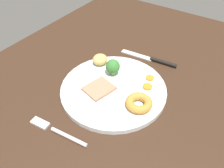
{
  "coord_description": "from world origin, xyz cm",
  "views": [
    {
      "loc": [
        -34.95,
        -24.25,
        46.99
      ],
      "look_at": [
        2.1,
        0.48,
        6.0
      ],
      "focal_mm": 36.36,
      "sensor_mm": 36.0,
      "label": 1
    }
  ],
  "objects_px": {
    "broccoli_floret": "(113,67)",
    "dinner_plate": "(112,89)",
    "yorkshire_pudding": "(138,104)",
    "fork": "(56,131)",
    "meat_slice_main": "(99,89)",
    "roast_potato_left": "(100,60)",
    "carrot_coin_back": "(147,87)",
    "knife": "(153,60)",
    "carrot_coin_front": "(150,78)"
  },
  "relations": [
    {
      "from": "carrot_coin_back",
      "to": "meat_slice_main",
      "type": "bearing_deg",
      "value": 127.33
    },
    {
      "from": "broccoli_floret",
      "to": "fork",
      "type": "distance_m",
      "value": 0.23
    },
    {
      "from": "knife",
      "to": "meat_slice_main",
      "type": "bearing_deg",
      "value": 70.45
    },
    {
      "from": "roast_potato_left",
      "to": "meat_slice_main",
      "type": "bearing_deg",
      "value": -145.62
    },
    {
      "from": "meat_slice_main",
      "to": "yorkshire_pudding",
      "type": "distance_m",
      "value": 0.12
    },
    {
      "from": "meat_slice_main",
      "to": "yorkshire_pudding",
      "type": "xyz_separation_m",
      "value": [
        0.0,
        -0.12,
        0.01
      ]
    },
    {
      "from": "roast_potato_left",
      "to": "dinner_plate",
      "type": "bearing_deg",
      "value": -126.81
    },
    {
      "from": "yorkshire_pudding",
      "to": "carrot_coin_front",
      "type": "distance_m",
      "value": 0.11
    },
    {
      "from": "dinner_plate",
      "to": "meat_slice_main",
      "type": "height_order",
      "value": "meat_slice_main"
    },
    {
      "from": "carrot_coin_back",
      "to": "broccoli_floret",
      "type": "bearing_deg",
      "value": 92.31
    },
    {
      "from": "meat_slice_main",
      "to": "fork",
      "type": "height_order",
      "value": "meat_slice_main"
    },
    {
      "from": "dinner_plate",
      "to": "roast_potato_left",
      "type": "relative_size",
      "value": 6.38
    },
    {
      "from": "dinner_plate",
      "to": "yorkshire_pudding",
      "type": "distance_m",
      "value": 0.1
    },
    {
      "from": "carrot_coin_back",
      "to": "roast_potato_left",
      "type": "bearing_deg",
      "value": 85.22
    },
    {
      "from": "roast_potato_left",
      "to": "fork",
      "type": "relative_size",
      "value": 0.29
    },
    {
      "from": "yorkshire_pudding",
      "to": "knife",
      "type": "distance_m",
      "value": 0.22
    },
    {
      "from": "carrot_coin_front",
      "to": "knife",
      "type": "xyz_separation_m",
      "value": [
        0.1,
        0.04,
        -0.01
      ]
    },
    {
      "from": "carrot_coin_back",
      "to": "knife",
      "type": "relative_size",
      "value": 0.14
    },
    {
      "from": "yorkshire_pudding",
      "to": "carrot_coin_front",
      "type": "height_order",
      "value": "yorkshire_pudding"
    },
    {
      "from": "knife",
      "to": "fork",
      "type": "bearing_deg",
      "value": 75.3
    },
    {
      "from": "roast_potato_left",
      "to": "knife",
      "type": "distance_m",
      "value": 0.17
    },
    {
      "from": "yorkshire_pudding",
      "to": "fork",
      "type": "height_order",
      "value": "yorkshire_pudding"
    },
    {
      "from": "dinner_plate",
      "to": "yorkshire_pudding",
      "type": "relative_size",
      "value": 4.25
    },
    {
      "from": "broccoli_floret",
      "to": "fork",
      "type": "relative_size",
      "value": 0.31
    },
    {
      "from": "meat_slice_main",
      "to": "roast_potato_left",
      "type": "height_order",
      "value": "roast_potato_left"
    },
    {
      "from": "carrot_coin_back",
      "to": "knife",
      "type": "bearing_deg",
      "value": 19.47
    },
    {
      "from": "carrot_coin_front",
      "to": "broccoli_floret",
      "type": "bearing_deg",
      "value": 112.65
    },
    {
      "from": "carrot_coin_back",
      "to": "fork",
      "type": "xyz_separation_m",
      "value": [
        -0.23,
        0.11,
        -0.01
      ]
    },
    {
      "from": "carrot_coin_back",
      "to": "knife",
      "type": "xyz_separation_m",
      "value": [
        0.14,
        0.05,
        -0.01
      ]
    },
    {
      "from": "roast_potato_left",
      "to": "carrot_coin_back",
      "type": "xyz_separation_m",
      "value": [
        -0.01,
        -0.17,
        -0.01
      ]
    },
    {
      "from": "meat_slice_main",
      "to": "yorkshire_pudding",
      "type": "height_order",
      "value": "yorkshire_pudding"
    },
    {
      "from": "carrot_coin_front",
      "to": "broccoli_floret",
      "type": "distance_m",
      "value": 0.11
    },
    {
      "from": "roast_potato_left",
      "to": "yorkshire_pudding",
      "type": "bearing_deg",
      "value": -116.15
    },
    {
      "from": "carrot_coin_back",
      "to": "broccoli_floret",
      "type": "height_order",
      "value": "broccoli_floret"
    },
    {
      "from": "meat_slice_main",
      "to": "roast_potato_left",
      "type": "bearing_deg",
      "value": 34.38
    },
    {
      "from": "broccoli_floret",
      "to": "dinner_plate",
      "type": "bearing_deg",
      "value": -148.67
    },
    {
      "from": "meat_slice_main",
      "to": "fork",
      "type": "relative_size",
      "value": 0.48
    },
    {
      "from": "knife",
      "to": "carrot_coin_back",
      "type": "bearing_deg",
      "value": 104.48
    },
    {
      "from": "fork",
      "to": "carrot_coin_front",
      "type": "bearing_deg",
      "value": -115.88
    },
    {
      "from": "fork",
      "to": "knife",
      "type": "bearing_deg",
      "value": -105.37
    },
    {
      "from": "yorkshire_pudding",
      "to": "roast_potato_left",
      "type": "distance_m",
      "value": 0.2
    },
    {
      "from": "meat_slice_main",
      "to": "roast_potato_left",
      "type": "distance_m",
      "value": 0.11
    },
    {
      "from": "meat_slice_main",
      "to": "broccoli_floret",
      "type": "bearing_deg",
      "value": 4.28
    },
    {
      "from": "yorkshire_pudding",
      "to": "carrot_coin_back",
      "type": "height_order",
      "value": "yorkshire_pudding"
    },
    {
      "from": "yorkshire_pudding",
      "to": "roast_potato_left",
      "type": "height_order",
      "value": "roast_potato_left"
    },
    {
      "from": "carrot_coin_front",
      "to": "broccoli_floret",
      "type": "xyz_separation_m",
      "value": [
        -0.04,
        0.1,
        0.02
      ]
    },
    {
      "from": "meat_slice_main",
      "to": "yorkshire_pudding",
      "type": "bearing_deg",
      "value": -87.58
    },
    {
      "from": "dinner_plate",
      "to": "roast_potato_left",
      "type": "height_order",
      "value": "roast_potato_left"
    },
    {
      "from": "yorkshire_pudding",
      "to": "fork",
      "type": "distance_m",
      "value": 0.2
    },
    {
      "from": "knife",
      "to": "carrot_coin_front",
      "type": "bearing_deg",
      "value": 105.32
    }
  ]
}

